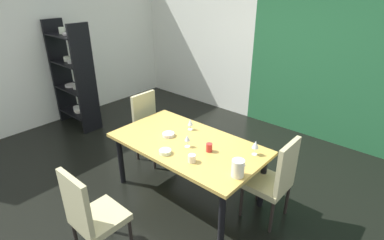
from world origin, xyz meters
The scene contains 17 objects.
ground_plane centered at (0.00, 0.00, -0.01)m, with size 6.26×5.21×0.02m, color black.
back_panel_interior centered at (-1.72, 2.55, 1.37)m, with size 2.82×0.10×2.74m, color silver.
garden_window_panel centered at (1.41, 2.55, 1.37)m, with size 3.43×0.10×2.74m, color #26653A.
left_interior_panel centered at (-3.08, 0.00, 1.37)m, with size 0.10×5.21×2.74m, color silver.
dining_table centered at (0.39, -0.09, 0.67)m, with size 1.84×1.02×0.75m.
chair_head_near centered at (0.38, -1.42, 0.56)m, with size 0.44×0.44×1.03m.
chair_left_far centered at (-0.62, 0.20, 0.55)m, with size 0.45×0.44×1.02m.
chair_right_far centered at (1.41, 0.20, 0.56)m, with size 0.44×0.44×1.04m.
display_shelf centered at (-2.53, 0.10, 0.95)m, with size 0.90×0.37×1.90m.
wine_glass_rear centered at (1.14, 0.20, 0.88)m, with size 0.08×0.08×0.17m.
wine_glass_north centered at (0.46, -0.16, 0.86)m, with size 0.06×0.06×0.15m.
wine_glass_corner centered at (0.20, 0.19, 0.86)m, with size 0.07×0.07×0.15m.
serving_bowl_right centered at (0.37, -0.44, 0.78)m, with size 0.14×0.14×0.04m, color #E4F0CC.
serving_bowl_south centered at (0.11, -0.13, 0.77)m, with size 0.15×0.15×0.04m, color silver.
cup_near_window centered at (0.71, -0.37, 0.80)m, with size 0.08×0.08×0.08m, color #F6E2C7.
cup_center centered at (0.71, -0.08, 0.80)m, with size 0.07×0.07×0.10m, color red.
pitcher_near_shelf centered at (1.22, -0.27, 0.85)m, with size 0.14×0.13×0.18m.
Camera 1 is at (2.48, -2.40, 2.52)m, focal length 28.00 mm.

